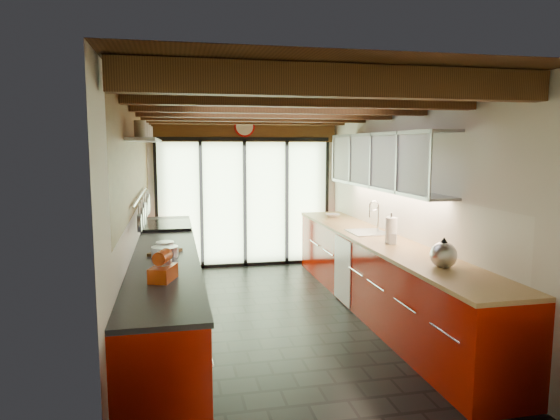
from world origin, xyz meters
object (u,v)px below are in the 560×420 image
object	(u,v)px
kettle	(443,253)
stand_mixer	(163,268)
paper_towel	(391,231)
bowl	(333,216)
soap_bottle	(393,236)

from	to	relation	value
kettle	stand_mixer	bearing A→B (deg)	178.35
paper_towel	stand_mixer	bearing A→B (deg)	-157.14
kettle	bowl	bearing A→B (deg)	90.00
stand_mixer	kettle	bearing A→B (deg)	-1.65
soap_bottle	kettle	bearing A→B (deg)	-90.00
stand_mixer	paper_towel	world-z (taller)	paper_towel
soap_bottle	paper_towel	bearing A→B (deg)	90.00
kettle	soap_bottle	xyz separation A→B (m)	(0.00, 1.10, -0.03)
stand_mixer	kettle	xyz separation A→B (m)	(2.54, -0.07, 0.03)
stand_mixer	paper_towel	distance (m)	2.76
kettle	bowl	world-z (taller)	kettle
bowl	soap_bottle	bearing A→B (deg)	-90.00
stand_mixer	soap_bottle	size ratio (longest dim) A/B	1.72
kettle	soap_bottle	size ratio (longest dim) A/B	1.76
soap_bottle	stand_mixer	bearing A→B (deg)	-157.94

